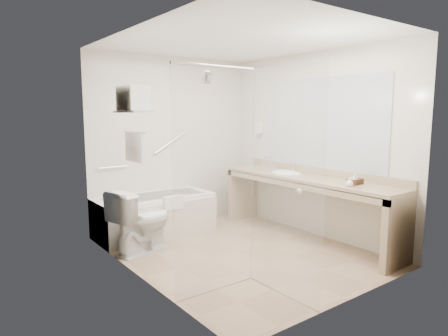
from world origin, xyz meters
TOP-DOWN VIEW (x-y plane):
  - floor at (0.00, 0.00)m, footprint 3.20×3.20m
  - ceiling at (0.00, 0.00)m, footprint 2.60×3.20m
  - wall_back at (0.00, 1.60)m, footprint 2.60×0.10m
  - wall_front at (0.00, -1.60)m, footprint 2.60×0.10m
  - wall_left at (-1.30, 0.00)m, footprint 0.10×3.20m
  - wall_right at (1.30, 0.00)m, footprint 0.10×3.20m
  - bathtub at (-0.50, 1.24)m, footprint 1.60×0.73m
  - grab_bar_short at (-0.95, 1.56)m, footprint 0.40×0.03m
  - grab_bar_long at (-0.05, 1.56)m, footprint 0.53×0.03m
  - shower_enclosure at (-0.63, -0.93)m, footprint 0.96×0.91m
  - towel_shelf at (-1.17, 0.35)m, footprint 0.24×0.55m
  - vanity_counter at (1.02, -0.15)m, footprint 0.55×2.70m
  - sink at (1.05, 0.25)m, footprint 0.40×0.52m
  - faucet at (1.20, 0.25)m, footprint 0.03×0.03m
  - mirror at (1.29, -0.15)m, footprint 0.02×2.00m
  - hairdryer_unit at (1.25, 1.05)m, footprint 0.08×0.10m
  - toilet at (-0.95, 0.70)m, footprint 0.88×0.64m
  - amenity_basket at (1.06, -0.87)m, footprint 0.20×0.15m
  - soap_bottle_a at (1.02, -0.89)m, footprint 0.07×0.14m
  - soap_bottle_b at (0.88, -0.92)m, footprint 0.12×0.13m
  - water_bottle_left at (0.99, 0.51)m, footprint 0.07×0.07m
  - water_bottle_mid at (0.99, 0.45)m, footprint 0.05×0.05m
  - water_bottle_right at (0.90, 0.53)m, footprint 0.06×0.06m
  - drinking_glass_near at (1.00, 0.68)m, footprint 0.07×0.07m
  - drinking_glass_far at (0.83, 0.73)m, footprint 0.08×0.08m

SIDE VIEW (x-z plane):
  - floor at x=0.00m, z-range 0.00..0.00m
  - bathtub at x=-0.50m, z-range -0.02..0.57m
  - toilet at x=-0.95m, z-range 0.00..0.77m
  - vanity_counter at x=1.02m, z-range 0.17..1.12m
  - sink at x=1.05m, z-range 0.75..0.89m
  - soap_bottle_a at x=1.02m, z-range 0.85..0.91m
  - amenity_basket at x=1.06m, z-range 0.85..0.91m
  - soap_bottle_b at x=0.88m, z-range 0.85..0.93m
  - drinking_glass_near at x=1.00m, z-range 0.85..0.94m
  - drinking_glass_far at x=0.83m, z-range 0.85..0.95m
  - water_bottle_mid at x=0.99m, z-range 0.84..1.02m
  - faucet at x=1.20m, z-range 0.86..1.00m
  - water_bottle_right at x=0.90m, z-range 0.84..1.05m
  - water_bottle_left at x=0.99m, z-range 0.84..1.05m
  - grab_bar_short at x=-0.95m, z-range 0.93..0.96m
  - shower_enclosure at x=-0.63m, z-range 0.01..2.12m
  - wall_back at x=0.00m, z-range 0.00..2.50m
  - wall_front at x=0.00m, z-range 0.00..2.50m
  - wall_left at x=-1.30m, z-range 0.00..2.50m
  - wall_right at x=1.30m, z-range 0.00..2.50m
  - grab_bar_long at x=-0.05m, z-range 1.09..1.41m
  - hairdryer_unit at x=1.25m, z-range 1.36..1.54m
  - mirror at x=1.29m, z-range 0.95..2.15m
  - towel_shelf at x=-1.17m, z-range 1.35..2.16m
  - ceiling at x=0.00m, z-range 2.45..2.55m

